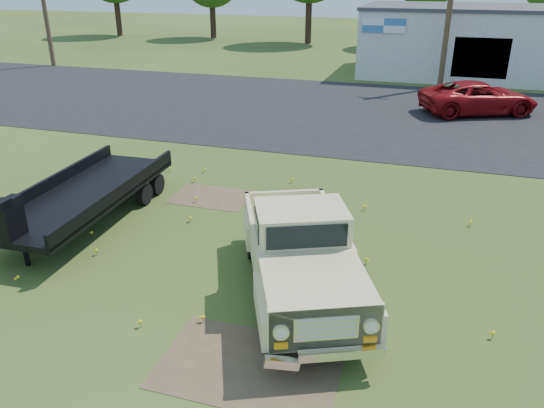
{
  "coord_description": "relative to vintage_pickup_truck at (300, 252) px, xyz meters",
  "views": [
    {
      "loc": [
        3.96,
        -9.56,
        6.04
      ],
      "look_at": [
        0.64,
        1.0,
        1.17
      ],
      "focal_mm": 35.0,
      "sensor_mm": 36.0,
      "label": 1
    }
  ],
  "objects": [
    {
      "name": "red_pickup",
      "position": [
        4.01,
        16.97,
        -0.24
      ],
      "size": [
        5.75,
        4.36,
        1.45
      ],
      "primitive_type": "imported",
      "rotation": [
        0.0,
        0.0,
        2.0
      ],
      "color": "maroon",
      "rests_on": "ground"
    },
    {
      "name": "ground",
      "position": [
        -1.74,
        0.62,
        -0.96
      ],
      "size": [
        140.0,
        140.0,
        0.0
      ],
      "primitive_type": "plane",
      "color": "#304416",
      "rests_on": "ground"
    },
    {
      "name": "flatbed_trailer",
      "position": [
        -6.2,
        1.69,
        -0.09
      ],
      "size": [
        2.39,
        6.48,
        1.75
      ],
      "primitive_type": null,
      "rotation": [
        0.0,
        0.0,
        0.04
      ],
      "color": "black",
      "rests_on": "ground"
    },
    {
      "name": "vintage_pickup_truck",
      "position": [
        0.0,
        0.0,
        0.0
      ],
      "size": [
        4.05,
        5.7,
        1.93
      ],
      "primitive_type": null,
      "rotation": [
        0.0,
        0.0,
        0.42
      ],
      "color": "#BFB780",
      "rests_on": "ground"
    },
    {
      "name": "dirt_patch_b",
      "position": [
        -3.74,
        4.12,
        -0.96
      ],
      "size": [
        2.2,
        1.6,
        0.01
      ],
      "primitive_type": "cube",
      "color": "brown",
      "rests_on": "ground"
    },
    {
      "name": "dirt_patch_a",
      "position": [
        -0.24,
        -2.38,
        -0.96
      ],
      "size": [
        3.0,
        2.0,
        0.01
      ],
      "primitive_type": "cube",
      "color": "brown",
      "rests_on": "ground"
    },
    {
      "name": "commercial_building",
      "position": [
        4.26,
        27.61,
        1.14
      ],
      "size": [
        14.2,
        8.2,
        4.15
      ],
      "color": "#B9B9B5",
      "rests_on": "ground"
    },
    {
      "name": "asphalt_lot",
      "position": [
        -1.74,
        15.62,
        -0.96
      ],
      "size": [
        90.0,
        14.0,
        0.02
      ],
      "primitive_type": "cube",
      "color": "black",
      "rests_on": "ground"
    },
    {
      "name": "utility_pole_mid",
      "position": [
        2.26,
        22.62,
        3.64
      ],
      "size": [
        1.6,
        0.3,
        9.0
      ],
      "color": "#4E3C24",
      "rests_on": "ground"
    }
  ]
}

